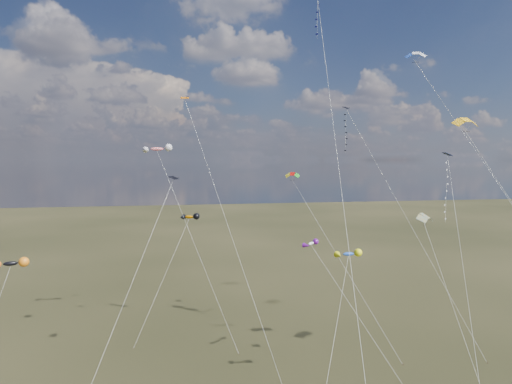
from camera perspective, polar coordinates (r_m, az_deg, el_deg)
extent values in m
cube|color=black|center=(62.43, 11.18, 10.30)|extent=(1.08, 1.06, 0.36)
cylinder|color=silver|center=(58.61, 18.75, -3.84)|extent=(11.36, 14.23, 29.42)
cube|color=#332316|center=(59.74, 26.96, -18.49)|extent=(0.10, 0.10, 0.12)
cylinder|color=silver|center=(38.25, 10.54, 1.12)|extent=(6.30, 32.12, 41.24)
cube|color=black|center=(50.54, -10.25, 1.77)|extent=(1.28, 1.28, 0.34)
cylinder|color=silver|center=(44.69, -15.73, -11.99)|extent=(8.76, 15.42, 20.59)
cube|color=#0A1754|center=(49.43, 22.80, 4.39)|extent=(0.84, 0.89, 0.32)
cylinder|color=silver|center=(43.34, 24.81, -11.00)|extent=(5.33, 14.58, 23.10)
cube|color=#BE5A02|center=(54.76, -8.90, 11.56)|extent=(1.04, 0.99, 0.34)
cylinder|color=silver|center=(46.20, -3.06, -5.50)|extent=(8.49, 18.21, 29.75)
cylinder|color=silver|center=(52.30, 23.37, -12.32)|extent=(0.09, 11.31, 16.18)
cylinder|color=silver|center=(57.19, 10.73, -8.35)|extent=(8.82, 14.37, 20.66)
cube|color=#332316|center=(55.96, 17.90, -19.82)|extent=(0.10, 0.10, 0.12)
ellipsoid|color=black|center=(57.97, -28.35, -7.88)|extent=(3.18, 1.95, 1.13)
ellipsoid|color=#C56D00|center=(65.16, -8.35, -3.10)|extent=(2.74, 2.17, 1.12)
cylinder|color=silver|center=(61.56, -11.49, -10.42)|extent=(7.21, 9.99, 14.49)
cube|color=#332316|center=(59.26, -15.11, -18.38)|extent=(0.10, 0.10, 0.12)
ellipsoid|color=white|center=(51.85, 6.92, -6.39)|extent=(2.12, 2.02, 0.74)
cylinder|color=silver|center=(50.51, 12.36, -14.45)|extent=(6.99, 9.17, 13.18)
ellipsoid|color=#F2050E|center=(65.09, -12.28, 5.29)|extent=(3.55, 1.39, 1.28)
cylinder|color=silver|center=(58.93, -7.72, -6.26)|extent=(9.35, 14.31, 24.06)
cube|color=#332316|center=(56.03, -2.13, -19.59)|extent=(0.10, 0.10, 0.12)
ellipsoid|color=blue|center=(46.40, 11.48, -7.60)|extent=(2.28, 0.92, 0.91)
cylinder|color=silver|center=(42.97, 9.72, -17.74)|extent=(6.38, 9.41, 13.24)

